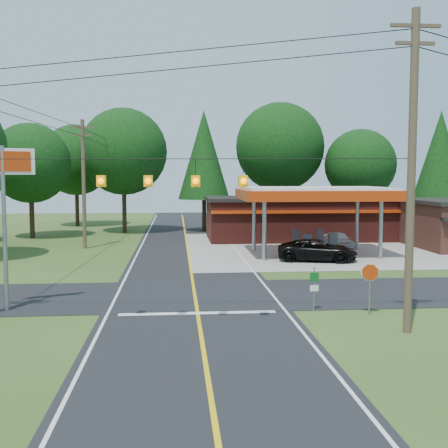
{
  "coord_description": "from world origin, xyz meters",
  "views": [
    {
      "loc": [
        -0.85,
        -26.37,
        5.7
      ],
      "look_at": [
        2.0,
        7.0,
        2.8
      ],
      "focal_mm": 45.0,
      "sensor_mm": 36.0,
      "label": 1
    }
  ],
  "objects": [
    {
      "name": "main_highway",
      "position": [
        0.0,
        0.0,
        0.01
      ],
      "size": [
        8.0,
        120.0,
        0.02
      ],
      "primitive_type": "cube",
      "color": "black",
      "rests_on": "ground"
    },
    {
      "name": "suv_car",
      "position": [
        8.5,
        10.0,
        0.72
      ],
      "size": [
        6.34,
        6.34,
        1.45
      ],
      "primitive_type": "imported",
      "rotation": [
        0.0,
        0.0,
        1.32
      ],
      "color": "black",
      "rests_on": "ground"
    },
    {
      "name": "utility_pole_north",
      "position": [
        -6.5,
        35.0,
        4.75
      ],
      "size": [
        0.3,
        0.3,
        9.5
      ],
      "color": "#473828",
      "rests_on": "ground"
    },
    {
      "name": "route_sign_post",
      "position": [
        4.91,
        -3.52,
        1.11
      ],
      "size": [
        0.38,
        0.12,
        1.88
      ],
      "color": "gray",
      "rests_on": "ground"
    },
    {
      "name": "big_stop_sign",
      "position": [
        -8.0,
        -2.42,
        5.16
      ],
      "size": [
        2.43,
        1.01,
        6.93
      ],
      "color": "gray",
      "rests_on": "ground"
    },
    {
      "name": "sedan_car",
      "position": [
        12.0,
        17.0,
        0.62
      ],
      "size": [
        3.99,
        3.99,
        1.24
      ],
      "primitive_type": "imported",
      "rotation": [
        0.0,
        0.0,
        0.1
      ],
      "color": "silver",
      "rests_on": "ground"
    },
    {
      "name": "convenience_store",
      "position": [
        10.0,
        22.98,
        1.92
      ],
      "size": [
        16.4,
        7.55,
        3.8
      ],
      "color": "#561E18",
      "rests_on": "ground"
    },
    {
      "name": "gas_canopy",
      "position": [
        9.0,
        13.0,
        4.27
      ],
      "size": [
        10.6,
        7.4,
        4.88
      ],
      "color": "gray",
      "rests_on": "ground"
    },
    {
      "name": "octagonal_stop_sign",
      "position": [
        7.0,
        -4.4,
        1.59
      ],
      "size": [
        0.73,
        0.28,
        2.15
      ],
      "color": "gray",
      "rests_on": "ground"
    },
    {
      "name": "ground",
      "position": [
        0.0,
        0.0,
        0.0
      ],
      "size": [
        120.0,
        120.0,
        0.0
      ],
      "primitive_type": "plane",
      "color": "#2C4B1A",
      "rests_on": "ground"
    },
    {
      "name": "treeline_backdrop",
      "position": [
        0.82,
        24.01,
        7.49
      ],
      "size": [
        70.27,
        51.59,
        13.3
      ],
      "color": "#332316",
      "rests_on": "ground"
    },
    {
      "name": "utility_pole_near_right",
      "position": [
        7.5,
        -7.0,
        5.96
      ],
      "size": [
        1.8,
        0.3,
        11.5
      ],
      "color": "#473828",
      "rests_on": "ground"
    },
    {
      "name": "cross_road",
      "position": [
        0.0,
        0.0,
        0.01
      ],
      "size": [
        70.0,
        7.0,
        0.02
      ],
      "primitive_type": "cube",
      "color": "black",
      "rests_on": "ground"
    },
    {
      "name": "lane_center_yellow",
      "position": [
        0.0,
        0.0,
        0.03
      ],
      "size": [
        0.15,
        110.0,
        0.0
      ],
      "primitive_type": "cube",
      "color": "yellow",
      "rests_on": "main_highway"
    },
    {
      "name": "overhead_beacons",
      "position": [
        -1.0,
        -6.0,
        6.21
      ],
      "size": [
        17.04,
        2.04,
        1.03
      ],
      "color": "black",
      "rests_on": "ground"
    },
    {
      "name": "utility_pole_far_left",
      "position": [
        -8.0,
        18.0,
        5.2
      ],
      "size": [
        1.8,
        0.3,
        10.0
      ],
      "color": "#473828",
      "rests_on": "ground"
    }
  ]
}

